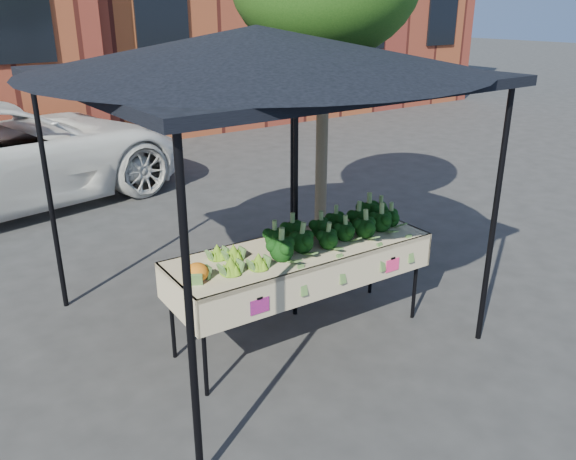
{
  "coord_description": "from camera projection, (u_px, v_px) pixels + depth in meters",
  "views": [
    {
      "loc": [
        -3.06,
        -3.62,
        2.89
      ],
      "look_at": [
        -0.18,
        0.3,
        1.0
      ],
      "focal_mm": 36.26,
      "sensor_mm": 36.0,
      "label": 1
    }
  ],
  "objects": [
    {
      "name": "broccoli_heap",
      "position": [
        334.0,
        224.0,
        5.3
      ],
      "size": [
        1.59,
        0.56,
        0.25
      ],
      "primitive_type": "ellipsoid",
      "color": "black",
      "rests_on": "table"
    },
    {
      "name": "canopy",
      "position": [
        259.0,
        187.0,
        5.2
      ],
      "size": [
        3.16,
        3.16,
        2.74
      ],
      "primitive_type": null,
      "color": "black",
      "rests_on": "ground"
    },
    {
      "name": "ground",
      "position": [
        323.0,
        334.0,
        5.46
      ],
      "size": [
        90.0,
        90.0,
        0.0
      ],
      "primitive_type": "plane",
      "color": "#2B2B2D"
    },
    {
      "name": "street_tree",
      "position": [
        323.0,
        86.0,
        6.53
      ],
      "size": [
        2.06,
        2.06,
        4.07
      ],
      "primitive_type": null,
      "color": "#1E4C14",
      "rests_on": "ground"
    },
    {
      "name": "romanesco_cluster",
      "position": [
        234.0,
        254.0,
        4.73
      ],
      "size": [
        0.42,
        0.56,
        0.19
      ],
      "primitive_type": "ellipsoid",
      "color": "#7FAB24",
      "rests_on": "table"
    },
    {
      "name": "cauliflower_pair",
      "position": [
        197.0,
        270.0,
        4.46
      ],
      "size": [
        0.19,
        0.19,
        0.17
      ],
      "primitive_type": "ellipsoid",
      "color": "orange",
      "rests_on": "table"
    },
    {
      "name": "table",
      "position": [
        301.0,
        293.0,
        5.27
      ],
      "size": [
        2.44,
        0.92,
        0.9
      ],
      "color": "beige",
      "rests_on": "ground"
    }
  ]
}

